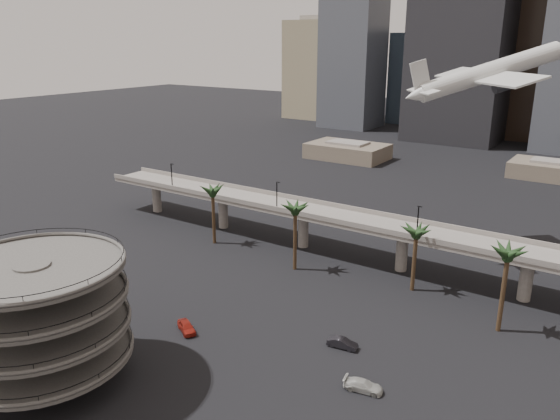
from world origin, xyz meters
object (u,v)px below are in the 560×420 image
Objects in this scene: overpass at (351,223)px; car_c at (363,386)px; car_b at (342,343)px; airborne_jet at (489,73)px; parking_ramp at (38,312)px; car_a at (186,327)px.

overpass reaches higher than car_c.
car_c is at bearing -145.61° from car_b.
car_c is at bearing -60.28° from overpass.
airborne_jet is at bearing -9.19° from car_c.
parking_ramp reaches higher than overpass.
overpass is at bearing 17.18° from car_b.
car_b is 0.88× the size of car_c.
airborne_jet reaches higher than car_c.
airborne_jet is 5.72× the size of car_a.
overpass is at bearing 172.42° from airborne_jet.
car_a is (6.25, 19.10, -9.05)m from parking_ramp.
car_a is at bearing -160.14° from airborne_jet.
car_b is at bearing 31.57° from car_c.
parking_ramp is at bearing 126.99° from car_b.
airborne_jet reaches higher than overpass.
airborne_jet is at bearing 66.12° from parking_ramp.
car_a is at bearing 82.42° from car_c.
car_c is (28.43, 1.92, -0.07)m from car_a.
overpass reaches higher than car_a.
overpass is 29.53× the size of car_b.
car_a is 0.93× the size of car_c.
car_a is 1.05× the size of car_b.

